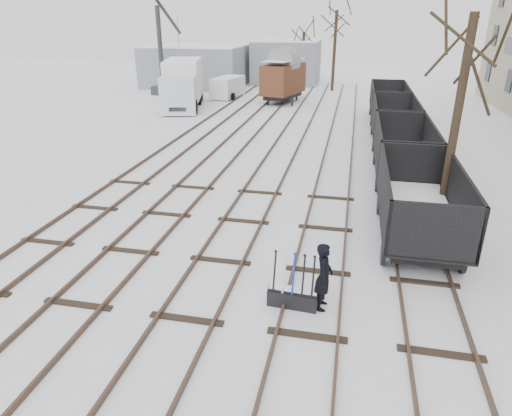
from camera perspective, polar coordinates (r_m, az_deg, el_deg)
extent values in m
plane|color=white|center=(14.19, -4.47, -6.67)|extent=(120.00, 120.00, 0.00)
cube|color=black|center=(28.65, -9.63, 8.66)|extent=(0.07, 52.00, 0.15)
cube|color=black|center=(28.16, -6.88, 8.57)|extent=(0.07, 52.00, 0.15)
cube|color=black|center=(18.22, -21.06, -1.17)|extent=(1.90, 0.20, 0.08)
cube|color=black|center=(27.70, -3.78, 8.45)|extent=(0.07, 52.00, 0.15)
cube|color=black|center=(27.36, -0.85, 8.31)|extent=(0.07, 52.00, 0.15)
cube|color=black|center=(16.83, -12.41, -2.10)|extent=(1.90, 0.20, 0.08)
cube|color=black|center=(27.06, 2.41, 8.12)|extent=(0.07, 52.00, 0.15)
cube|color=black|center=(26.87, 5.46, 7.93)|extent=(0.07, 52.00, 0.15)
cube|color=black|center=(15.88, -2.46, -3.11)|extent=(1.90, 0.20, 0.08)
cube|color=black|center=(26.74, 8.82, 7.69)|extent=(0.07, 52.00, 0.15)
cube|color=black|center=(26.71, 11.91, 7.45)|extent=(0.07, 52.00, 0.15)
cube|color=black|center=(15.47, 8.40, -4.11)|extent=(1.90, 0.20, 0.08)
cube|color=black|center=(26.76, 15.28, 7.16)|extent=(0.07, 52.00, 0.15)
cube|color=black|center=(26.88, 18.34, 6.87)|extent=(0.07, 52.00, 0.15)
cube|color=black|center=(15.64, 19.45, -4.96)|extent=(1.90, 0.20, 0.08)
cube|color=gray|center=(50.86, -7.43, 17.16)|extent=(10.00, 8.00, 4.00)
cube|color=white|center=(50.69, -7.55, 19.46)|extent=(9.80, 7.84, 0.10)
cube|color=gray|center=(52.57, 3.84, 17.69)|extent=(7.00, 6.00, 4.40)
cube|color=white|center=(52.42, 3.91, 20.14)|extent=(6.86, 5.88, 0.10)
cube|color=black|center=(12.10, 4.63, -11.20)|extent=(1.33, 0.52, 0.44)
cube|color=black|center=(11.97, 4.66, -10.25)|extent=(1.32, 0.40, 0.06)
cube|color=white|center=(11.95, 4.67, -10.09)|extent=(1.27, 0.35, 0.03)
cylinder|color=black|center=(11.80, 2.34, -7.91)|extent=(0.07, 0.32, 1.08)
cylinder|color=silver|center=(11.75, 3.54, -8.08)|extent=(0.07, 0.32, 1.08)
cylinder|color=#0C2CA1|center=(11.71, 4.74, -8.25)|extent=(0.07, 0.32, 1.08)
cylinder|color=black|center=(11.67, 5.95, -8.41)|extent=(0.07, 0.32, 1.08)
cylinder|color=black|center=(11.64, 7.18, -8.57)|extent=(0.07, 0.32, 1.08)
imported|color=black|center=(11.76, 8.46, -8.46)|extent=(0.44, 0.67, 1.84)
cube|color=black|center=(16.13, 19.44, -1.55)|extent=(1.97, 5.42, 0.41)
cube|color=black|center=(16.05, 19.53, -0.89)|extent=(2.46, 6.16, 0.12)
cube|color=black|center=(15.62, 15.65, 2.22)|extent=(0.10, 6.16, 1.64)
cube|color=black|center=(15.97, 24.10, 1.48)|extent=(0.10, 6.16, 1.64)
cube|color=white|center=(16.01, 19.58, -0.55)|extent=(2.22, 5.91, 0.06)
cylinder|color=black|center=(14.36, 15.62, -5.52)|extent=(0.12, 0.72, 0.72)
cylinder|color=black|center=(18.23, 22.18, -0.19)|extent=(0.12, 0.72, 0.72)
cube|color=black|center=(22.10, 17.73, 5.21)|extent=(1.97, 5.42, 0.41)
cube|color=black|center=(22.04, 17.80, 5.72)|extent=(2.46, 6.16, 0.12)
cube|color=black|center=(21.73, 14.94, 8.06)|extent=(0.10, 6.16, 1.64)
cube|color=black|center=(21.99, 21.13, 7.46)|extent=(0.10, 6.16, 1.64)
cube|color=white|center=(22.02, 17.83, 5.97)|extent=(2.22, 5.91, 0.06)
cylinder|color=black|center=(20.23, 14.88, 3.01)|extent=(0.12, 0.72, 0.72)
cylinder|color=black|center=(24.20, 19.95, 5.65)|extent=(0.12, 0.72, 0.72)
cube|color=black|center=(28.26, 16.75, 9.06)|extent=(1.97, 5.42, 0.41)
cube|color=black|center=(28.22, 16.79, 9.46)|extent=(2.46, 6.16, 0.12)
cube|color=black|center=(27.98, 14.54, 11.32)|extent=(0.10, 6.16, 1.64)
cube|color=black|center=(28.17, 19.41, 10.84)|extent=(0.10, 6.16, 1.64)
cube|color=white|center=(28.19, 16.82, 9.67)|extent=(2.22, 5.91, 0.06)
cylinder|color=black|center=(26.35, 14.47, 7.65)|extent=(0.12, 0.72, 0.72)
cylinder|color=black|center=(30.35, 18.60, 9.15)|extent=(0.12, 0.72, 0.72)
cube|color=black|center=(34.51, 16.11, 11.52)|extent=(1.97, 5.42, 0.41)
cube|color=black|center=(34.47, 16.14, 11.86)|extent=(2.46, 6.16, 0.12)
cube|color=black|center=(34.28, 14.28, 13.39)|extent=(0.10, 6.16, 1.64)
cube|color=black|center=(34.44, 18.30, 12.99)|extent=(0.10, 6.16, 1.64)
cube|color=white|center=(34.46, 16.16, 12.02)|extent=(2.22, 5.91, 0.06)
cylinder|color=black|center=(32.58, 14.21, 10.52)|extent=(0.12, 0.72, 0.72)
cylinder|color=black|center=(36.59, 17.69, 11.46)|extent=(0.12, 0.72, 0.72)
cube|color=black|center=(40.53, 3.38, 13.86)|extent=(2.84, 4.42, 0.37)
cube|color=#4C2C17|center=(40.34, 3.43, 15.81)|extent=(3.42, 5.07, 2.41)
cube|color=white|center=(40.18, 3.48, 17.98)|extent=(3.14, 4.79, 0.04)
cylinder|color=black|center=(39.30, 1.52, 13.19)|extent=(0.11, 0.65, 0.65)
cylinder|color=black|center=(41.89, 5.12, 13.72)|extent=(0.11, 0.65, 0.65)
cube|color=black|center=(38.80, -9.05, 13.19)|extent=(3.26, 8.23, 0.32)
cube|color=silver|center=(35.91, -10.86, 13.69)|extent=(3.03, 2.72, 2.69)
cube|color=white|center=(39.37, -8.74, 15.65)|extent=(3.98, 6.08, 3.01)
cube|color=white|center=(39.21, -8.88, 17.86)|extent=(3.90, 5.96, 0.04)
cylinder|color=black|center=(36.72, -12.37, 12.32)|extent=(0.32, 1.07, 1.07)
cylinder|color=black|center=(41.22, -5.96, 13.84)|extent=(0.32, 1.07, 1.07)
cube|color=white|center=(43.05, -3.55, 14.85)|extent=(2.37, 4.36, 1.70)
cube|color=white|center=(42.94, -3.58, 15.99)|extent=(2.31, 4.26, 0.04)
cylinder|color=black|center=(42.13, -5.17, 13.78)|extent=(0.21, 0.66, 0.66)
cylinder|color=black|center=(44.19, -1.97, 14.28)|extent=(0.21, 0.66, 0.66)
cube|color=#2D2E32|center=(45.89, -11.49, 14.26)|extent=(1.94, 1.94, 0.78)
cylinder|color=#2D2E32|center=(45.52, -11.85, 18.63)|extent=(0.43, 0.43, 7.81)
cylinder|color=#2D2E32|center=(47.03, -11.28, 22.61)|extent=(0.82, 4.97, 3.60)
cylinder|color=black|center=(48.98, -10.08, 19.95)|extent=(0.04, 0.04, 4.39)
cylinder|color=black|center=(17.25, 23.68, 9.54)|extent=(0.30, 0.30, 7.11)
cylinder|color=black|center=(51.90, 5.89, 18.10)|extent=(0.30, 0.30, 5.38)
cylinder|color=black|center=(47.56, 9.77, 18.71)|extent=(0.30, 0.30, 7.44)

